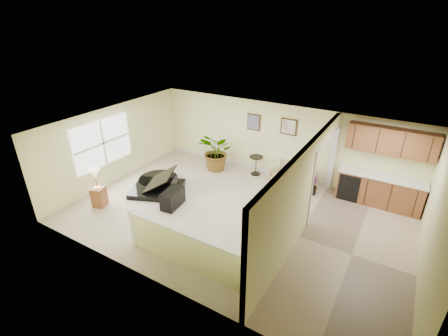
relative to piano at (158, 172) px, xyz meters
The scene contains 20 objects.
floor 2.89m from the piano, ahead, with size 9.00×9.00×0.00m, color #C6B49A.
back_wall 4.11m from the piano, 45.86° to the left, with size 9.00×0.04×2.50m, color #ECEBA1.
front_wall 4.24m from the piano, 47.48° to the right, with size 9.00×0.04×2.50m, color #ECEBA1.
left_wall 1.79m from the piano, behind, with size 0.04×6.00×2.50m, color #ECEBA1.
right_wall 7.36m from the piano, ahead, with size 0.04×6.00×2.50m, color #ECEBA1.
ceiling 3.41m from the piano, ahead, with size 9.00×6.00×0.04m, color silver.
kitchen_vinyl 6.01m from the piano, ahead, with size 2.70×6.00×0.01m, color tan.
interior_partition 4.67m from the piano, ahead, with size 0.18×5.99×2.50m.
pony_half_wall 3.76m from the piano, 39.39° to the right, with size 3.42×0.22×1.00m.
left_window 1.95m from the piano, 160.55° to the right, with size 0.05×2.15×1.45m, color white.
wall_art_left 3.63m from the piano, 56.94° to the left, with size 0.48×0.04×0.58m.
wall_mirror 4.42m from the piano, 42.69° to the left, with size 0.55×0.04×0.55m.
kitchen_cabinets 6.58m from the piano, 23.74° to the left, with size 2.36×0.65×2.33m.
piano is the anchor object (origin of this frame).
piano_bench 1.22m from the piano, 29.39° to the right, with size 0.40×0.79×0.53m, color black.
loveseat 4.30m from the piano, 35.06° to the left, with size 1.75×1.35×0.82m.
accent_table 3.36m from the piano, 48.90° to the left, with size 0.47×0.47×0.68m.
palm_plant 2.31m from the piano, 68.03° to the left, with size 1.55×1.45×1.39m.
small_plant 4.83m from the piano, 27.33° to the left, with size 0.42×0.42×0.58m.
lamp_stand 1.85m from the piano, 117.17° to the right, with size 0.43×0.43×1.18m.
Camera 1 is at (3.61, -6.67, 5.18)m, focal length 26.00 mm.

